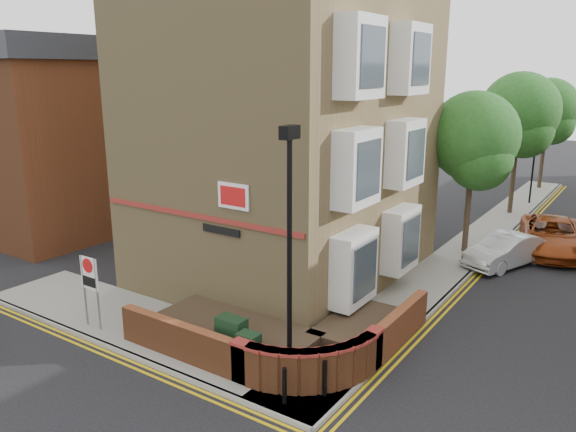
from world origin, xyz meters
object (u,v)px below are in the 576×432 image
(utility_cabinet_large, at_px, (232,339))
(zone_sign, at_px, (90,279))
(silver_car_near, at_px, (506,251))
(lamppost, at_px, (290,259))

(utility_cabinet_large, xyz_separation_m, zone_sign, (-4.70, -0.80, 0.92))
(utility_cabinet_large, distance_m, silver_car_near, 12.72)
(zone_sign, bearing_deg, silver_car_near, 55.51)
(lamppost, distance_m, utility_cabinet_large, 3.24)
(lamppost, distance_m, zone_sign, 6.85)
(utility_cabinet_large, height_order, zone_sign, zone_sign)
(utility_cabinet_large, xyz_separation_m, silver_car_near, (4.12, 12.03, -0.08))
(lamppost, bearing_deg, silver_car_near, 79.64)
(lamppost, height_order, silver_car_near, lamppost)
(lamppost, bearing_deg, zone_sign, -173.93)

